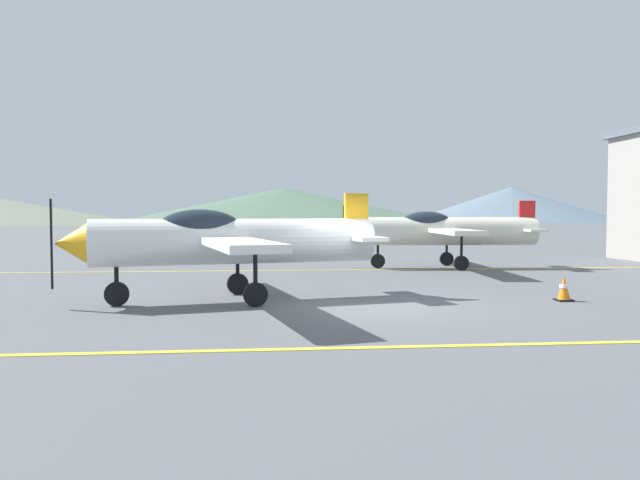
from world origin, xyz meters
name	(u,v)px	position (x,y,z in m)	size (l,w,h in m)	color
ground_plane	(373,306)	(0.00, 0.00, 0.00)	(400.00, 400.00, 0.00)	#54565B
apron_line_near	(423,347)	(0.00, -4.10, 0.01)	(80.00, 0.16, 0.01)	yellow
apron_line_far	(330,270)	(0.00, 8.45, 0.01)	(80.00, 0.16, 0.01)	yellow
airplane_near	(225,240)	(-3.28, 1.02, 1.43)	(7.42, 8.45, 2.54)	white
airplane_mid	(441,230)	(4.25, 8.95, 1.43)	(7.35, 8.47, 2.54)	silver
traffic_cone_side	(564,289)	(4.56, 0.32, 0.29)	(0.36, 0.36, 0.59)	black
hill_centerleft	(284,206)	(2.05, 116.28, 3.88)	(74.99, 74.99, 7.76)	#4C6651
hill_centerright	(511,204)	(68.11, 151.63, 4.96)	(59.40, 59.40, 9.91)	slate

